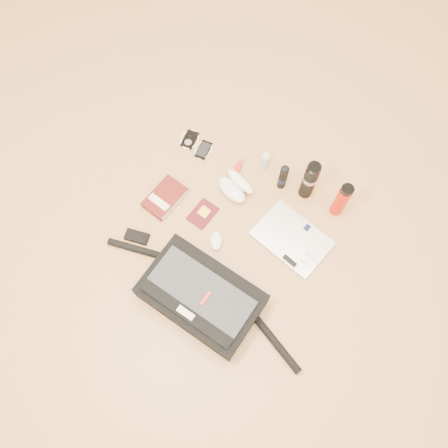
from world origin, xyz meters
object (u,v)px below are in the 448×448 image
object	(u,v)px
thermos_red	(341,200)
laptop	(292,239)
messenger_bag	(201,296)
thermos_black	(310,180)
book	(165,198)

from	to	relation	value
thermos_red	laptop	bearing A→B (deg)	-120.78
messenger_bag	thermos_black	size ratio (longest dim) A/B	4.01
book	messenger_bag	bearing A→B (deg)	-31.25
book	laptop	bearing A→B (deg)	18.98
thermos_red	messenger_bag	bearing A→B (deg)	-121.36
messenger_bag	laptop	distance (m)	0.50
laptop	book	distance (m)	0.63
messenger_bag	book	bearing A→B (deg)	144.89
laptop	messenger_bag	bearing A→B (deg)	-104.44
laptop	thermos_black	world-z (taller)	thermos_black
messenger_bag	thermos_red	xyz separation A→B (m)	(0.40, 0.65, 0.05)
messenger_bag	thermos_red	world-z (taller)	thermos_red
messenger_bag	thermos_black	distance (m)	0.72
book	thermos_black	distance (m)	0.68
laptop	thermos_red	size ratio (longest dim) A/B	1.68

